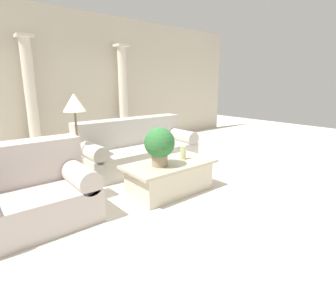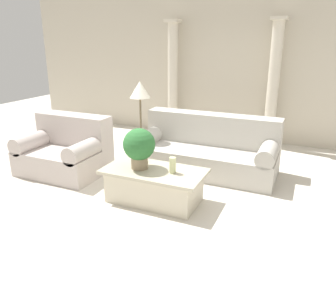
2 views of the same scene
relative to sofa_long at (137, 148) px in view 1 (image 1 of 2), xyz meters
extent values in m
plane|color=silver|center=(-0.22, -1.00, -0.36)|extent=(16.00, 16.00, 0.00)
cube|color=beige|center=(-0.22, 2.05, 1.24)|extent=(10.00, 0.06, 3.20)
cube|color=#B7B2A8|center=(0.00, -0.09, -0.16)|extent=(2.26, 0.96, 0.41)
cube|color=#B7B2A8|center=(0.00, 0.23, 0.30)|extent=(2.26, 0.34, 0.51)
cylinder|color=#B7B2A8|center=(-0.99, -0.09, 0.14)|extent=(0.28, 0.96, 0.28)
cylinder|color=#B7B2A8|center=(0.99, -0.09, 0.14)|extent=(0.28, 0.96, 0.28)
cube|color=beige|center=(-2.11, -1.07, -0.16)|extent=(1.34, 0.96, 0.41)
cube|color=beige|center=(-2.11, -0.75, 0.30)|extent=(1.34, 0.34, 0.51)
cylinder|color=beige|center=(-1.59, -1.07, 0.14)|extent=(0.28, 0.96, 0.28)
cube|color=beige|center=(-0.31, -1.37, -0.15)|extent=(1.19, 0.62, 0.41)
cube|color=#BCB398|center=(-0.31, -1.37, 0.07)|extent=(1.35, 0.71, 0.04)
cylinder|color=#937F60|center=(-0.52, -1.39, 0.17)|extent=(0.23, 0.23, 0.15)
sphere|color=#2D6B33|center=(-0.52, -1.39, 0.43)|extent=(0.43, 0.43, 0.43)
cylinder|color=beige|center=(-0.05, -1.36, 0.20)|extent=(0.09, 0.09, 0.21)
cylinder|color=brown|center=(-1.19, -0.11, -0.34)|extent=(0.22, 0.22, 0.03)
cylinder|color=brown|center=(-1.19, -0.11, 0.23)|extent=(0.04, 0.04, 1.13)
cone|color=silver|center=(-1.19, -0.11, 0.94)|extent=(0.35, 0.35, 0.28)
cylinder|color=beige|center=(-1.38, 1.76, 0.87)|extent=(0.22, 0.22, 2.45)
cube|color=beige|center=(-1.38, 1.76, 2.12)|extent=(0.31, 0.31, 0.06)
cylinder|color=beige|center=(0.76, 1.76, 0.87)|extent=(0.22, 0.22, 2.45)
cube|color=beige|center=(0.76, 1.76, 2.12)|extent=(0.31, 0.31, 0.06)
camera|label=1|loc=(-2.67, -4.18, 1.23)|focal=28.00mm
camera|label=2|loc=(1.49, -4.97, 1.73)|focal=35.00mm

